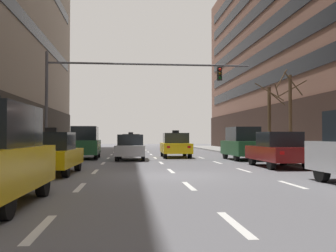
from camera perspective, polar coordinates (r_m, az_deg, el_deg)
ground_plane at (r=14.56m, az=1.26°, el=-7.26°), size 120.00×120.00×0.00m
lane_stripe_l1_s2 at (r=6.69m, az=-18.11°, el=-13.98°), size 0.16×2.00×0.01m
lane_stripe_l1_s3 at (r=11.55m, az=-12.70°, el=-8.70°), size 0.16×2.00×0.01m
lane_stripe_l1_s4 at (r=16.50m, az=-10.57°, el=-6.54°), size 0.16×2.00×0.01m
lane_stripe_l1_s5 at (r=21.47m, az=-9.42°, el=-5.38°), size 0.16×2.00×0.01m
lane_stripe_l1_s6 at (r=26.45m, az=-8.71°, el=-4.65°), size 0.16×2.00×0.01m
lane_stripe_l1_s7 at (r=31.44m, az=-8.23°, el=-4.15°), size 0.16×2.00×0.01m
lane_stripe_l1_s8 at (r=36.43m, az=-7.88°, el=-3.79°), size 0.16×2.00×0.01m
lane_stripe_l1_s9 at (r=41.43m, az=-7.61°, el=-3.52°), size 0.16×2.00×0.01m
lane_stripe_l1_s10 at (r=46.42m, az=-7.40°, el=-3.30°), size 0.16×2.00×0.01m
lane_stripe_l2_s2 at (r=6.77m, az=9.71°, el=-13.88°), size 0.16×2.00×0.01m
lane_stripe_l2_s3 at (r=11.60m, az=3.07°, el=-8.71°), size 0.16×2.00×0.01m
lane_stripe_l2_s4 at (r=16.53m, az=0.42°, el=-6.56°), size 0.16×2.00×0.01m
lane_stripe_l2_s5 at (r=21.50m, az=-1.00°, el=-5.39°), size 0.16×2.00×0.01m
lane_stripe_l2_s6 at (r=26.48m, az=-1.89°, el=-4.66°), size 0.16×2.00×0.01m
lane_stripe_l2_s7 at (r=31.46m, az=-2.49°, el=-4.16°), size 0.16×2.00×0.01m
lane_stripe_l2_s8 at (r=36.45m, az=-2.93°, el=-3.80°), size 0.16×2.00×0.01m
lane_stripe_l2_s9 at (r=41.44m, az=-3.26°, el=-3.53°), size 0.16×2.00×0.01m
lane_stripe_l2_s10 at (r=46.43m, az=-3.52°, el=-3.31°), size 0.16×2.00×0.01m
lane_stripe_l3_s3 at (r=12.47m, az=17.64°, el=-8.14°), size 0.16×2.00×0.01m
lane_stripe_l3_s4 at (r=17.15m, az=10.98°, el=-6.35°), size 0.16×2.00×0.01m
lane_stripe_l3_s5 at (r=21.98m, az=7.22°, el=-5.30°), size 0.16×2.00×0.01m
lane_stripe_l3_s6 at (r=26.87m, az=4.84°, el=-4.61°), size 0.16×2.00×0.01m
lane_stripe_l3_s7 at (r=31.79m, az=3.19°, el=-4.14°), size 0.16×2.00×0.01m
lane_stripe_l3_s8 at (r=36.73m, az=1.98°, el=-3.78°), size 0.16×2.00×0.01m
lane_stripe_l3_s9 at (r=41.69m, az=1.07°, el=-3.52°), size 0.16×2.00×0.01m
lane_stripe_l3_s10 at (r=46.66m, az=0.35°, el=-3.30°), size 0.16×2.00×0.01m
taxi_driving_0 at (r=27.06m, az=1.09°, el=-2.84°), size 1.97×4.54×1.87m
taxi_driving_1 at (r=38.03m, az=-5.46°, el=-2.46°), size 1.92×4.48×1.85m
taxi_driving_2 at (r=15.69m, az=-16.61°, el=-3.87°), size 1.92×4.35×1.79m
car_driving_4 at (r=26.07m, az=-11.98°, el=-2.39°), size 1.90×4.37×2.10m
car_driving_5 at (r=24.20m, az=-5.43°, el=-3.13°), size 1.93×4.25×1.57m
car_parked_2 at (r=19.14m, az=15.75°, el=-3.37°), size 1.90×4.46×1.67m
car_parked_3 at (r=24.61m, az=10.82°, el=-2.53°), size 1.80×4.22×2.03m
traffic_signal_0 at (r=24.15m, az=-7.74°, el=6.11°), size 12.50×0.35×6.42m
street_tree_0 at (r=24.23m, az=17.38°, el=1.84°), size 2.06×1.84×5.43m
street_tree_1 at (r=27.36m, az=14.61°, el=1.00°), size 2.15×1.38×4.87m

